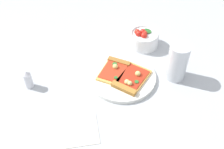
# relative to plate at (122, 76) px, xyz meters

# --- Properties ---
(ground_plane) EXTENTS (2.40, 2.40, 0.00)m
(ground_plane) POSITION_rel_plate_xyz_m (-0.00, 0.05, -0.01)
(ground_plane) COLOR #B2B7BC
(ground_plane) RESTS_ON ground
(plate) EXTENTS (0.24, 0.24, 0.01)m
(plate) POSITION_rel_plate_xyz_m (0.00, 0.00, 0.00)
(plate) COLOR silver
(plate) RESTS_ON ground_plane
(pizza_slice_near) EXTENTS (0.15, 0.12, 0.03)m
(pizza_slice_near) POSITION_rel_plate_xyz_m (0.02, 0.03, 0.01)
(pizza_slice_near) COLOR #E5B256
(pizza_slice_near) RESTS_ON plate
(pizza_slice_far) EXTENTS (0.16, 0.14, 0.03)m
(pizza_slice_far) POSITION_rel_plate_xyz_m (-0.03, -0.03, 0.01)
(pizza_slice_far) COLOR gold
(pizza_slice_far) RESTS_ON plate
(salad_bowl) EXTENTS (0.12, 0.12, 0.08)m
(salad_bowl) POSITION_rel_plate_xyz_m (0.20, -0.07, 0.03)
(salad_bowl) COLOR white
(salad_bowl) RESTS_ON ground_plane
(soda_glass) EXTENTS (0.07, 0.07, 0.14)m
(soda_glass) POSITION_rel_plate_xyz_m (0.03, -0.19, 0.06)
(soda_glass) COLOR silver
(soda_glass) RESTS_ON ground_plane
(paper_napkin) EXTENTS (0.15, 0.15, 0.00)m
(paper_napkin) POSITION_rel_plate_xyz_m (-0.24, 0.12, -0.01)
(paper_napkin) COLOR silver
(paper_napkin) RESTS_ON ground_plane
(pepper_shaker) EXTENTS (0.03, 0.03, 0.07)m
(pepper_shaker) POSITION_rel_plate_xyz_m (-0.08, 0.32, 0.03)
(pepper_shaker) COLOR silver
(pepper_shaker) RESTS_ON ground_plane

